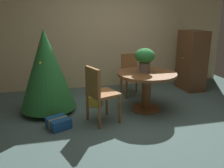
{
  "coord_description": "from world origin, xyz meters",
  "views": [
    {
      "loc": [
        -1.25,
        -3.48,
        1.72
      ],
      "look_at": [
        -0.39,
        0.13,
        0.64
      ],
      "focal_mm": 38.46,
      "sensor_mm": 36.0,
      "label": 1
    }
  ],
  "objects": [
    {
      "name": "holiday_tree",
      "position": [
        -1.42,
        0.79,
        0.79
      ],
      "size": [
        0.99,
        0.99,
        1.49
      ],
      "color": "brown",
      "rests_on": "ground_plane"
    },
    {
      "name": "flower_vase",
      "position": [
        0.29,
        0.5,
        0.98
      ],
      "size": [
        0.35,
        0.36,
        0.43
      ],
      "color": "#665B51",
      "rests_on": "round_dining_table"
    },
    {
      "name": "wooden_chair_left",
      "position": [
        -0.61,
        0.11,
        0.54
      ],
      "size": [
        0.55,
        0.56,
        0.94
      ],
      "color": "brown",
      "rests_on": "ground_plane"
    },
    {
      "name": "gift_box_gold",
      "position": [
        -0.54,
        0.87,
        0.1
      ],
      "size": [
        0.3,
        0.29,
        0.19
      ],
      "color": "gold",
      "rests_on": "ground_plane"
    },
    {
      "name": "wooden_cabinet",
      "position": [
        1.83,
        1.46,
        0.68
      ],
      "size": [
        0.46,
        0.69,
        1.37
      ],
      "color": "brown",
      "rests_on": "ground_plane"
    },
    {
      "name": "ground_plane",
      "position": [
        0.0,
        0.0,
        0.0
      ],
      "size": [
        6.6,
        6.6,
        0.0
      ],
      "primitive_type": "plane",
      "color": "#4C6660"
    },
    {
      "name": "wooden_chair_far",
      "position": [
        0.33,
        1.39,
        0.51
      ],
      "size": [
        0.41,
        0.45,
        0.89
      ],
      "color": "brown",
      "rests_on": "ground_plane"
    },
    {
      "name": "gift_box_blue",
      "position": [
        -1.27,
        0.07,
        0.08
      ],
      "size": [
        0.42,
        0.42,
        0.16
      ],
      "color": "#1E569E",
      "rests_on": "ground_plane"
    },
    {
      "name": "back_wall_panel",
      "position": [
        0.0,
        2.2,
        1.3
      ],
      "size": [
        6.0,
        0.1,
        2.6
      ],
      "primitive_type": "cube",
      "color": "beige",
      "rests_on": "ground_plane"
    },
    {
      "name": "round_dining_table",
      "position": [
        0.33,
        0.45,
        0.52
      ],
      "size": [
        1.06,
        1.06,
        0.71
      ],
      "color": "brown",
      "rests_on": "ground_plane"
    }
  ]
}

